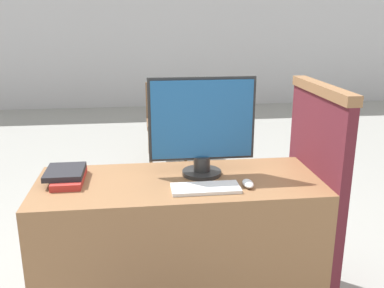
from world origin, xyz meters
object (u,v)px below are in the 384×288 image
Objects in this scene: mouse at (248,184)px; book_stack at (67,175)px; keyboard at (206,188)px; monitor at (202,127)px; far_chair at (166,116)px.

book_stack reaches higher than mouse.
keyboard is 0.68m from book_stack.
keyboard is at bearing -175.88° from mouse.
far_chair is (-0.02, 2.67, -0.55)m from monitor.
keyboard is 0.38× the size of far_chair.
book_stack is 2.77m from far_chair.
book_stack is at bearing 168.33° from mouse.
book_stack is at bearing -178.96° from monitor.
book_stack is at bearing -99.88° from far_chair.
far_chair is (0.65, 2.68, -0.33)m from book_stack.
keyboard is (-0.01, -0.20, -0.24)m from monitor.
monitor is at bearing -85.93° from far_chair.
keyboard is at bearing -86.18° from far_chair.
monitor is at bearing 86.80° from keyboard.
monitor is at bearing 1.04° from book_stack.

